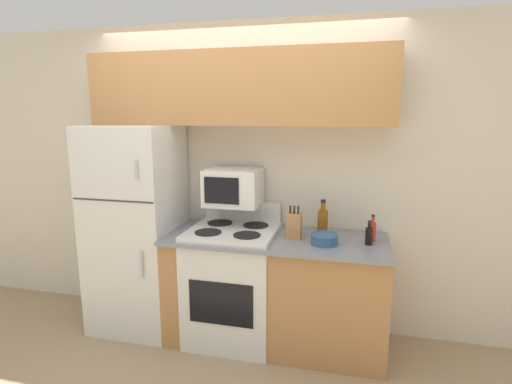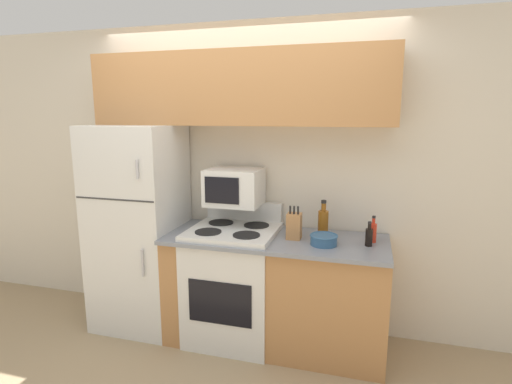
{
  "view_description": "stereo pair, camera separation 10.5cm",
  "coord_description": "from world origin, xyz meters",
  "px_view_note": "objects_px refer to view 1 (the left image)",
  "views": [
    {
      "loc": [
        0.9,
        -2.59,
        1.81
      ],
      "look_at": [
        0.2,
        0.28,
        1.23
      ],
      "focal_mm": 28.0,
      "sensor_mm": 36.0,
      "label": 1
    },
    {
      "loc": [
        1.01,
        -2.57,
        1.81
      ],
      "look_at": [
        0.2,
        0.28,
        1.23
      ],
      "focal_mm": 28.0,
      "sensor_mm": 36.0,
      "label": 2
    }
  ],
  "objects_px": {
    "knife_block": "(294,226)",
    "bowl": "(324,239)",
    "stove": "(233,282)",
    "refrigerator": "(136,229)",
    "microwave": "(233,187)",
    "bottle_hot_sauce": "(372,231)",
    "bottle_soy_sauce": "(369,235)",
    "bottle_whiskey": "(323,221)"
  },
  "relations": [
    {
      "from": "knife_block",
      "to": "bowl",
      "type": "height_order",
      "value": "knife_block"
    },
    {
      "from": "bowl",
      "to": "stove",
      "type": "bearing_deg",
      "value": 173.44
    },
    {
      "from": "refrigerator",
      "to": "stove",
      "type": "distance_m",
      "value": 0.94
    },
    {
      "from": "stove",
      "to": "microwave",
      "type": "distance_m",
      "value": 0.77
    },
    {
      "from": "bowl",
      "to": "bottle_hot_sauce",
      "type": "distance_m",
      "value": 0.38
    },
    {
      "from": "knife_block",
      "to": "bowl",
      "type": "bearing_deg",
      "value": -19.54
    },
    {
      "from": "bowl",
      "to": "bottle_soy_sauce",
      "type": "bearing_deg",
      "value": 11.39
    },
    {
      "from": "bottle_hot_sauce",
      "to": "microwave",
      "type": "bearing_deg",
      "value": 177.17
    },
    {
      "from": "bowl",
      "to": "bottle_soy_sauce",
      "type": "relative_size",
      "value": 1.13
    },
    {
      "from": "bowl",
      "to": "bottle_hot_sauce",
      "type": "height_order",
      "value": "bottle_hot_sauce"
    },
    {
      "from": "stove",
      "to": "bowl",
      "type": "height_order",
      "value": "stove"
    },
    {
      "from": "refrigerator",
      "to": "bottle_soy_sauce",
      "type": "distance_m",
      "value": 1.89
    },
    {
      "from": "bottle_soy_sauce",
      "to": "bottle_hot_sauce",
      "type": "distance_m",
      "value": 0.1
    },
    {
      "from": "refrigerator",
      "to": "bottle_soy_sauce",
      "type": "relative_size",
      "value": 9.58
    },
    {
      "from": "stove",
      "to": "knife_block",
      "type": "height_order",
      "value": "knife_block"
    },
    {
      "from": "bottle_whiskey",
      "to": "bottle_hot_sauce",
      "type": "bearing_deg",
      "value": -10.52
    },
    {
      "from": "knife_block",
      "to": "bottle_whiskey",
      "type": "height_order",
      "value": "bottle_whiskey"
    },
    {
      "from": "refrigerator",
      "to": "knife_block",
      "type": "relative_size",
      "value": 6.73
    },
    {
      "from": "refrigerator",
      "to": "bottle_whiskey",
      "type": "relative_size",
      "value": 6.16
    },
    {
      "from": "refrigerator",
      "to": "bottle_hot_sauce",
      "type": "xyz_separation_m",
      "value": [
        1.91,
        0.07,
        0.1
      ]
    },
    {
      "from": "stove",
      "to": "bottle_hot_sauce",
      "type": "relative_size",
      "value": 5.41
    },
    {
      "from": "refrigerator",
      "to": "bottle_whiskey",
      "type": "height_order",
      "value": "refrigerator"
    },
    {
      "from": "refrigerator",
      "to": "microwave",
      "type": "xyz_separation_m",
      "value": [
        0.82,
        0.13,
        0.37
      ]
    },
    {
      "from": "bowl",
      "to": "bottle_whiskey",
      "type": "xyz_separation_m",
      "value": [
        -0.03,
        0.23,
        0.07
      ]
    },
    {
      "from": "knife_block",
      "to": "bottle_whiskey",
      "type": "bearing_deg",
      "value": 36.14
    },
    {
      "from": "bowl",
      "to": "bottle_whiskey",
      "type": "distance_m",
      "value": 0.24
    },
    {
      "from": "microwave",
      "to": "bottle_hot_sauce",
      "type": "height_order",
      "value": "microwave"
    },
    {
      "from": "microwave",
      "to": "bottle_whiskey",
      "type": "distance_m",
      "value": 0.76
    },
    {
      "from": "knife_block",
      "to": "bottle_hot_sauce",
      "type": "height_order",
      "value": "knife_block"
    },
    {
      "from": "stove",
      "to": "bottle_hot_sauce",
      "type": "bearing_deg",
      "value": 4.2
    },
    {
      "from": "bottle_whiskey",
      "to": "microwave",
      "type": "bearing_deg",
      "value": -178.78
    },
    {
      "from": "bowl",
      "to": "bottle_hot_sauce",
      "type": "bearing_deg",
      "value": 25.19
    },
    {
      "from": "stove",
      "to": "knife_block",
      "type": "relative_size",
      "value": 4.22
    },
    {
      "from": "refrigerator",
      "to": "stove",
      "type": "bearing_deg",
      "value": -0.42
    },
    {
      "from": "bottle_soy_sauce",
      "to": "bottle_hot_sauce",
      "type": "xyz_separation_m",
      "value": [
        0.03,
        0.1,
        0.01
      ]
    },
    {
      "from": "knife_block",
      "to": "bottle_soy_sauce",
      "type": "distance_m",
      "value": 0.55
    },
    {
      "from": "microwave",
      "to": "bowl",
      "type": "bearing_deg",
      "value": -15.93
    },
    {
      "from": "bottle_soy_sauce",
      "to": "bowl",
      "type": "bearing_deg",
      "value": -168.61
    },
    {
      "from": "stove",
      "to": "bowl",
      "type": "bearing_deg",
      "value": -6.56
    },
    {
      "from": "bottle_soy_sauce",
      "to": "bottle_hot_sauce",
      "type": "relative_size",
      "value": 0.9
    },
    {
      "from": "bottle_whiskey",
      "to": "bottle_hot_sauce",
      "type": "distance_m",
      "value": 0.38
    },
    {
      "from": "stove",
      "to": "microwave",
      "type": "relative_size",
      "value": 2.5
    }
  ]
}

